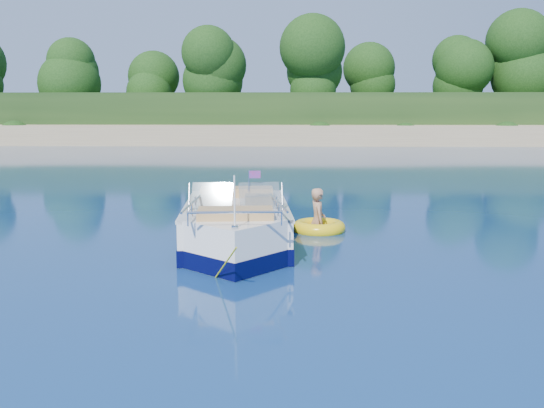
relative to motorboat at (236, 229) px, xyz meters
The scene contains 6 objects.
ground 2.77m from the motorboat, 35.38° to the right, with size 160.00×160.00×0.00m, color #0B234D.
shoreline 62.23m from the motorboat, 87.94° to the left, with size 170.00×59.00×6.00m.
treeline 39.83m from the motorboat, 86.70° to the left, with size 150.00×7.12×8.19m.
motorboat is the anchor object (origin of this frame).
tow_tube 2.51m from the motorboat, 44.54° to the left, with size 1.32×1.32×0.33m.
boy 2.56m from the motorboat, 46.54° to the left, with size 0.58×0.38×1.59m, color tan.
Camera 1 is at (-1.19, -10.50, 2.85)m, focal length 40.00 mm.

